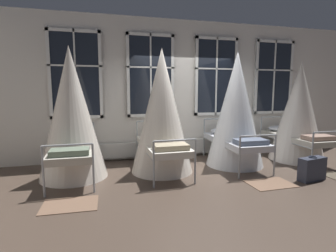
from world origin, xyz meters
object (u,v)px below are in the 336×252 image
object	(u,v)px
cot_first	(72,115)
cot_second	(162,113)
cot_fourth	(298,113)
suitcase_dark	(312,169)
cot_third	(236,111)

from	to	relation	value
cot_first	cot_second	world-z (taller)	cot_second
cot_first	cot_fourth	xyz separation A→B (m)	(5.17, 0.01, -0.07)
cot_first	suitcase_dark	size ratio (longest dim) A/B	4.30
cot_second	suitcase_dark	size ratio (longest dim) A/B	4.32
cot_second	suitcase_dark	xyz separation A→B (m)	(2.59, -1.32, -1.01)
cot_fourth	suitcase_dark	distance (m)	1.86
cot_third	cot_fourth	xyz separation A→B (m)	(1.69, 0.02, -0.08)
cot_second	cot_fourth	bearing A→B (deg)	-89.03
cot_third	cot_fourth	bearing A→B (deg)	-87.59
cot_second	cot_third	bearing A→B (deg)	-88.59
cot_second	cot_third	size ratio (longest dim) A/B	1.00
cot_second	cot_third	xyz separation A→B (m)	(1.72, 0.05, 0.00)
cot_third	suitcase_dark	size ratio (longest dim) A/B	4.33
suitcase_dark	cot_first	bearing A→B (deg)	151.82
cot_fourth	cot_third	bearing A→B (deg)	92.07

